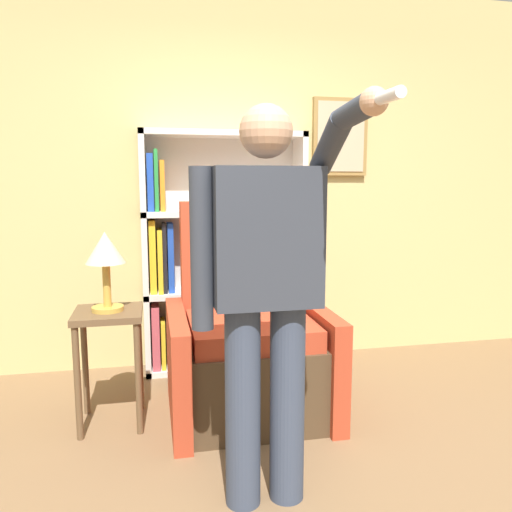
{
  "coord_description": "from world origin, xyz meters",
  "views": [
    {
      "loc": [
        -0.68,
        -1.72,
        1.38
      ],
      "look_at": [
        -0.18,
        0.65,
        1.02
      ],
      "focal_mm": 35.0,
      "sensor_mm": 36.0,
      "label": 1
    }
  ],
  "objects": [
    {
      "name": "wall_back",
      "position": [
        0.01,
        2.03,
        1.4
      ],
      "size": [
        8.0,
        0.11,
        2.8
      ],
      "color": "tan",
      "rests_on": "ground_plane"
    },
    {
      "name": "bookcase",
      "position": [
        -0.27,
        1.87,
        0.83
      ],
      "size": [
        1.17,
        0.28,
        1.73
      ],
      "color": "silver",
      "rests_on": "ground_plane"
    },
    {
      "name": "side_table",
      "position": [
        -0.93,
        1.1,
        0.52
      ],
      "size": [
        0.37,
        0.37,
        0.67
      ],
      "color": "brown",
      "rests_on": "ground_plane"
    },
    {
      "name": "person_standing",
      "position": [
        -0.23,
        0.22,
        0.97
      ],
      "size": [
        0.58,
        0.78,
        1.68
      ],
      "color": "#384256",
      "rests_on": "ground_plane"
    },
    {
      "name": "table_lamp",
      "position": [
        -0.93,
        1.1,
        0.98
      ],
      "size": [
        0.22,
        0.22,
        0.44
      ],
      "color": "gold",
      "rests_on": "side_table"
    },
    {
      "name": "armchair",
      "position": [
        -0.13,
        1.13,
        0.39
      ],
      "size": [
        0.94,
        0.85,
        1.26
      ],
      "color": "#4C3823",
      "rests_on": "ground_plane"
    }
  ]
}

